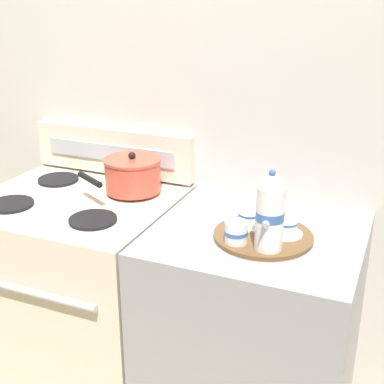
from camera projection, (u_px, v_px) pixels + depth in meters
name	position (u px, v px, depth m)	size (l,w,h in m)	color
wall_back	(194.00, 137.00, 2.08)	(6.00, 0.05, 2.20)	beige
stove	(83.00, 304.00, 2.15)	(0.72, 0.66, 0.92)	beige
control_panel	(113.00, 151.00, 2.19)	(0.71, 0.05, 0.19)	beige
side_counter	(252.00, 348.00, 1.89)	(0.67, 0.63, 0.91)	#939399
saucepan	(132.00, 174.00, 2.01)	(0.27, 0.31, 0.15)	#D14C38
serving_tray	(263.00, 236.00, 1.68)	(0.31, 0.31, 0.01)	brown
teapot	(270.00, 212.00, 1.54)	(0.08, 0.14, 0.25)	white
teacup_left	(286.00, 228.00, 1.66)	(0.11, 0.11, 0.05)	white
teacup_right	(249.00, 219.00, 1.73)	(0.11, 0.11, 0.05)	white
creamer_jug	(236.00, 232.00, 1.61)	(0.07, 0.07, 0.07)	white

